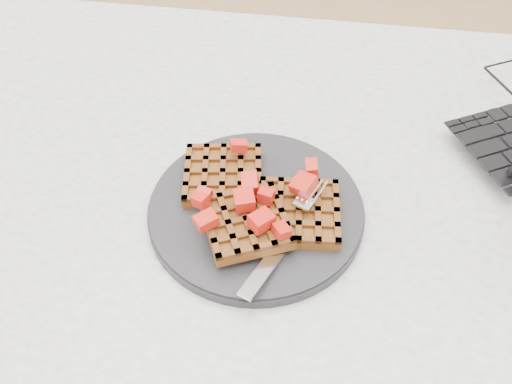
# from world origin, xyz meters

# --- Properties ---
(table) EXTENTS (1.20, 0.80, 0.75)m
(table) POSITION_xyz_m (0.00, 0.00, 0.64)
(table) COLOR silver
(table) RESTS_ON ground
(plate) EXTENTS (0.25, 0.25, 0.02)m
(plate) POSITION_xyz_m (-0.08, -0.03, 0.76)
(plate) COLOR black
(plate) RESTS_ON table
(waffles) EXTENTS (0.20, 0.18, 0.03)m
(waffles) POSITION_xyz_m (-0.08, -0.04, 0.78)
(waffles) COLOR brown
(waffles) RESTS_ON plate
(strawberry_pile) EXTENTS (0.15, 0.15, 0.02)m
(strawberry_pile) POSITION_xyz_m (-0.08, -0.03, 0.80)
(strawberry_pile) COLOR #9C0A05
(strawberry_pile) RESTS_ON waffles
(fork) EXTENTS (0.09, 0.18, 0.02)m
(fork) POSITION_xyz_m (-0.03, -0.07, 0.77)
(fork) COLOR silver
(fork) RESTS_ON plate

